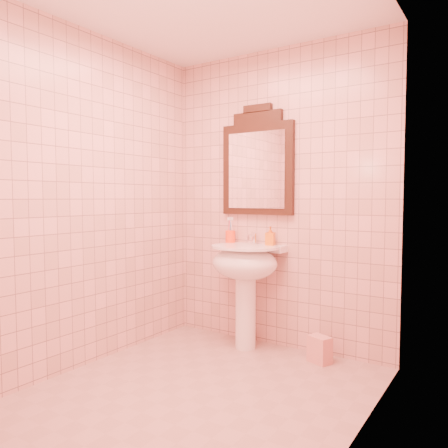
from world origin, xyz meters
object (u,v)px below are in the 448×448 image
Objects in this scene: toothbrush_cup at (230,236)px; mirror at (257,164)px; soap_dispenser at (270,236)px; pedestal_sink at (245,270)px; towel at (320,349)px.

mirror is at bearing 12.31° from toothbrush_cup.
soap_dispenser is (0.16, -0.06, -0.61)m from mirror.
mirror reaches higher than toothbrush_cup.
pedestal_sink is 0.91m from mirror.
toothbrush_cup reaches higher than towel.
mirror reaches higher than soap_dispenser.
soap_dispenser is at bearing -1.29° from toothbrush_cup.
towel is at bearing 3.29° from pedestal_sink.
pedestal_sink is 0.35m from soap_dispenser.
toothbrush_cup is at bearing 148.20° from pedestal_sink.
mirror is 5.85× the size of soap_dispenser.
toothbrush_cup is 1.25× the size of soap_dispenser.
soap_dispenser is at bearing 41.23° from pedestal_sink.
soap_dispenser is (0.40, -0.01, 0.02)m from toothbrush_cup.
mirror is 4.66× the size of toothbrush_cup.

